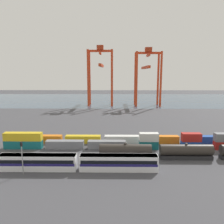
% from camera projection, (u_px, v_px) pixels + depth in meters
% --- Properties ---
extents(ground_plane, '(420.00, 420.00, 0.00)m').
position_uv_depth(ground_plane, '(133.00, 120.00, 116.65)').
color(ground_plane, '#424247').
extents(harbour_water, '(400.00, 110.00, 0.01)m').
position_uv_depth(harbour_water, '(125.00, 100.00, 208.15)').
color(harbour_water, '#384C60').
rests_on(harbour_water, ground_plane).
extents(passenger_train, '(39.66, 3.14, 3.90)m').
position_uv_depth(passenger_train, '(78.00, 162.00, 56.03)').
color(passenger_train, silver).
rests_on(passenger_train, ground_plane).
extents(freight_tank_row, '(66.26, 3.05, 4.51)m').
position_uv_depth(freight_tank_row, '(217.00, 151.00, 63.33)').
color(freight_tank_row, '#232326').
rests_on(freight_tank_row, ground_plane).
extents(signal_mast, '(0.36, 0.60, 8.03)m').
position_uv_depth(signal_mast, '(22.00, 153.00, 53.27)').
color(signal_mast, gray).
rests_on(signal_mast, ground_plane).
extents(shipping_container_0, '(12.10, 2.44, 2.60)m').
position_uv_depth(shipping_container_0, '(24.00, 144.00, 72.52)').
color(shipping_container_0, '#146066').
rests_on(shipping_container_0, ground_plane).
extents(shipping_container_1, '(12.10, 2.44, 2.60)m').
position_uv_depth(shipping_container_1, '(23.00, 136.00, 72.08)').
color(shipping_container_1, gold).
rests_on(shipping_container_1, shipping_container_0).
extents(shipping_container_2, '(12.10, 2.44, 2.60)m').
position_uv_depth(shipping_container_2, '(65.00, 144.00, 72.34)').
color(shipping_container_2, slate).
rests_on(shipping_container_2, ground_plane).
extents(shipping_container_3, '(12.10, 2.44, 2.60)m').
position_uv_depth(shipping_container_3, '(107.00, 145.00, 72.15)').
color(shipping_container_3, slate).
rests_on(shipping_container_3, ground_plane).
extents(shipping_container_4, '(6.04, 2.44, 2.60)m').
position_uv_depth(shipping_container_4, '(149.00, 145.00, 71.97)').
color(shipping_container_4, '#146066').
rests_on(shipping_container_4, ground_plane).
extents(shipping_container_5, '(6.04, 2.44, 2.60)m').
position_uv_depth(shipping_container_5, '(149.00, 137.00, 71.53)').
color(shipping_container_5, silver).
rests_on(shipping_container_5, shipping_container_4).
extents(shipping_container_6, '(6.04, 2.44, 2.60)m').
position_uv_depth(shipping_container_6, '(191.00, 145.00, 71.78)').
color(shipping_container_6, '#1C4299').
rests_on(shipping_container_6, ground_plane).
extents(shipping_container_7, '(6.04, 2.44, 2.60)m').
position_uv_depth(shipping_container_7, '(191.00, 137.00, 71.34)').
color(shipping_container_7, '#AD211C').
rests_on(shipping_container_7, shipping_container_6).
extents(shipping_container_11, '(12.10, 2.44, 2.60)m').
position_uv_depth(shipping_container_11, '(44.00, 139.00, 78.36)').
color(shipping_container_11, orange).
rests_on(shipping_container_11, ground_plane).
extents(shipping_container_12, '(12.10, 2.44, 2.60)m').
position_uv_depth(shipping_container_12, '(83.00, 139.00, 78.17)').
color(shipping_container_12, gold).
rests_on(shipping_container_12, ground_plane).
extents(shipping_container_13, '(12.10, 2.44, 2.60)m').
position_uv_depth(shipping_container_13, '(122.00, 139.00, 77.98)').
color(shipping_container_13, silver).
rests_on(shipping_container_13, ground_plane).
extents(shipping_container_14, '(12.10, 2.44, 2.60)m').
position_uv_depth(shipping_container_14, '(161.00, 139.00, 77.80)').
color(shipping_container_14, orange).
rests_on(shipping_container_14, ground_plane).
extents(shipping_container_15, '(12.10, 2.44, 2.60)m').
position_uv_depth(shipping_container_15, '(200.00, 140.00, 77.61)').
color(shipping_container_15, '#1C4299').
rests_on(shipping_container_15, ground_plane).
extents(gantry_crane_west, '(18.81, 36.34, 44.10)m').
position_uv_depth(gantry_crane_west, '(101.00, 70.00, 168.73)').
color(gantry_crane_west, red).
rests_on(gantry_crane_west, ground_plane).
extents(gantry_crane_central, '(19.08, 40.40, 42.61)m').
position_uv_depth(gantry_crane_central, '(147.00, 71.00, 169.01)').
color(gantry_crane_central, red).
rests_on(gantry_crane_central, ground_plane).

